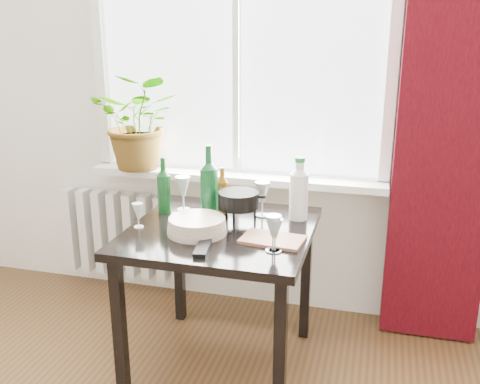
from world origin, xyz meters
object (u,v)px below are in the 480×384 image
(cutting_board, at_px, (273,240))
(cleaning_bottle, at_px, (299,188))
(bottle_amber, at_px, (222,190))
(table, at_px, (221,246))
(wineglass_front_right, at_px, (273,233))
(radiator, at_px, (123,234))
(wineglass_back_center, at_px, (262,198))
(fondue_pot, at_px, (238,207))
(plate_stack, at_px, (197,226))
(tv_remote, at_px, (203,248))
(wineglass_far_right, at_px, (275,235))
(wineglass_front_left, at_px, (138,215))
(wine_bottle_left, at_px, (164,185))
(wineglass_back_left, at_px, (183,193))
(potted_plant, at_px, (140,122))
(wine_bottle_right, at_px, (209,181))

(cutting_board, bearing_deg, cleaning_bottle, 78.93)
(bottle_amber, bearing_deg, table, -75.46)
(wineglass_front_right, bearing_deg, radiator, 143.78)
(wineglass_back_center, height_order, cutting_board, wineglass_back_center)
(bottle_amber, distance_m, wineglass_front_right, 0.55)
(wineglass_front_right, xyz_separation_m, fondue_pot, (-0.23, 0.31, -0.01))
(plate_stack, xyz_separation_m, tv_remote, (0.09, -0.18, -0.03))
(wineglass_far_right, relative_size, wineglass_front_left, 1.23)
(wine_bottle_left, height_order, wineglass_back_left, wine_bottle_left)
(bottle_amber, relative_size, wineglass_far_right, 1.60)
(bottle_amber, bearing_deg, tv_remote, -83.07)
(table, distance_m, wineglass_front_right, 0.40)
(fondue_pot, xyz_separation_m, cutting_board, (0.21, -0.20, -0.07))
(radiator, height_order, fondue_pot, fondue_pot)
(wineglass_back_left, distance_m, fondue_pot, 0.33)
(tv_remote, xyz_separation_m, cutting_board, (0.27, 0.17, -0.00))
(tv_remote, bearing_deg, cutting_board, 24.18)
(wineglass_front_left, relative_size, fondue_pot, 0.54)
(plate_stack, relative_size, tv_remote, 1.51)
(wineglass_far_right, distance_m, plate_stack, 0.41)
(potted_plant, distance_m, plate_stack, 0.94)
(cutting_board, bearing_deg, wineglass_front_right, -78.09)
(wineglass_far_right, relative_size, wineglass_back_center, 0.83)
(radiator, relative_size, tv_remote, 4.37)
(potted_plant, distance_m, wine_bottle_right, 0.73)
(radiator, bearing_deg, wineglass_far_right, -36.04)
(cleaning_bottle, bearing_deg, cutting_board, -101.07)
(wine_bottle_left, xyz_separation_m, plate_stack, (0.26, -0.24, -0.11))
(table, relative_size, fondue_pot, 3.77)
(wine_bottle_left, relative_size, tv_remote, 1.56)
(cutting_board, bearing_deg, plate_stack, 179.40)
(cleaning_bottle, relative_size, wineglass_front_right, 1.97)
(wineglass_back_center, xyz_separation_m, wineglass_front_left, (-0.53, -0.31, -0.03))
(wineglass_front_left, bearing_deg, table, 14.33)
(bottle_amber, bearing_deg, wineglass_far_right, -49.64)
(cleaning_bottle, bearing_deg, wineglass_back_left, -177.88)
(table, bearing_deg, wine_bottle_right, 126.22)
(tv_remote, height_order, cutting_board, tv_remote)
(wine_bottle_right, bearing_deg, potted_plant, 142.43)
(wineglass_back_center, bearing_deg, bottle_amber, -178.23)
(wineglass_front_right, bearing_deg, potted_plant, 140.90)
(bottle_amber, xyz_separation_m, wineglass_front_left, (-0.32, -0.31, -0.06))
(cleaning_bottle, bearing_deg, wineglass_back_center, -179.43)
(bottle_amber, relative_size, tv_remote, 1.31)
(potted_plant, relative_size, wineglass_front_right, 3.39)
(wine_bottle_left, height_order, fondue_pot, wine_bottle_left)
(wineglass_back_center, relative_size, cutting_board, 0.67)
(tv_remote, bearing_deg, plate_stack, 107.49)
(wine_bottle_left, height_order, wineglass_front_left, wine_bottle_left)
(wine_bottle_left, distance_m, wine_bottle_right, 0.25)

